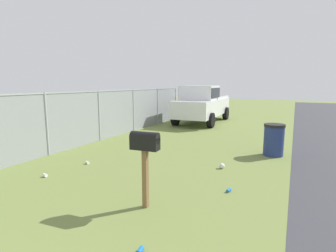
# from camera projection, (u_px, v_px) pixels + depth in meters

# --- Properties ---
(mailbox) EXTENTS (0.24, 0.52, 1.38)m
(mailbox) POSITION_uv_depth(u_px,v_px,m) (145.00, 147.00, 4.60)
(mailbox) COLOR brown
(mailbox) RESTS_ON ground
(pickup_truck) EXTENTS (5.26, 2.28, 2.09)m
(pickup_truck) POSITION_uv_depth(u_px,v_px,m) (202.00, 103.00, 14.90)
(pickup_truck) COLOR silver
(pickup_truck) RESTS_ON ground
(trash_bin) EXTENTS (0.62, 0.62, 0.98)m
(trash_bin) POSITION_uv_depth(u_px,v_px,m) (274.00, 140.00, 8.11)
(trash_bin) COLOR navy
(trash_bin) RESTS_ON ground
(fence_section) EXTENTS (16.94, 0.07, 1.94)m
(fence_section) POSITION_uv_depth(u_px,v_px,m) (76.00, 118.00, 9.12)
(fence_section) COLOR #9EA3A8
(fence_section) RESTS_ON ground
(litter_can_near_hydrant) EXTENTS (0.13, 0.09, 0.07)m
(litter_can_near_hydrant) POSITION_uv_depth(u_px,v_px,m) (229.00, 190.00, 5.43)
(litter_can_near_hydrant) COLOR blue
(litter_can_near_hydrant) RESTS_ON ground
(litter_can_midfield_b) EXTENTS (0.13, 0.08, 0.07)m
(litter_can_midfield_b) POSITION_uv_depth(u_px,v_px,m) (140.00, 250.00, 3.47)
(litter_can_midfield_b) COLOR blue
(litter_can_midfield_b) RESTS_ON ground
(litter_cup_midfield_a) EXTENTS (0.09, 0.11, 0.08)m
(litter_cup_midfield_a) POSITION_uv_depth(u_px,v_px,m) (45.00, 175.00, 6.29)
(litter_cup_midfield_a) COLOR white
(litter_cup_midfield_a) RESTS_ON ground
(litter_cup_by_mailbox) EXTENTS (0.10, 0.12, 0.08)m
(litter_cup_by_mailbox) POSITION_uv_depth(u_px,v_px,m) (87.00, 163.00, 7.31)
(litter_cup_by_mailbox) COLOR white
(litter_cup_by_mailbox) RESTS_ON ground
(litter_bag_far_scatter) EXTENTS (0.14, 0.14, 0.14)m
(litter_bag_far_scatter) POSITION_uv_depth(u_px,v_px,m) (222.00, 166.00, 6.91)
(litter_bag_far_scatter) COLOR silver
(litter_bag_far_scatter) RESTS_ON ground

